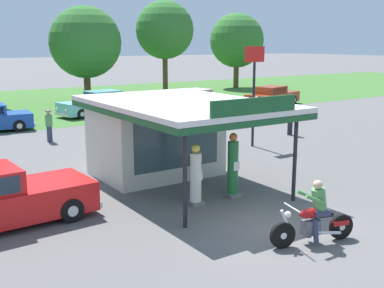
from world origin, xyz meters
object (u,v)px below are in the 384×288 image
bystander_standing_back_lot (256,109)px  gas_pump_offside (233,168)px  bystander_strolling_foreground (49,125)px  gas_pump_nearside (196,177)px  parked_car_second_row_spare (197,101)px  bystander_admiring_sedan (290,117)px  motorcycle_with_rider (315,218)px  parked_car_back_row_right (100,104)px  parked_car_back_row_left (272,96)px  roadside_pole_sign (254,79)px

bystander_standing_back_lot → gas_pump_offside: bearing=-134.2°
gas_pump_offside → bystander_strolling_foreground: 11.85m
gas_pump_offside → bystander_standing_back_lot: size_ratio=1.25×
gas_pump_nearside → bystander_standing_back_lot: 15.25m
parked_car_second_row_spare → bystander_admiring_sedan: bystander_admiring_sedan is taller
motorcycle_with_rider → parked_car_back_row_right: size_ratio=0.38×
bystander_admiring_sedan → parked_car_back_row_right: bearing=113.7°
gas_pump_nearside → parked_car_back_row_left: (17.92, 15.88, -0.14)m
parked_car_back_row_left → roadside_pole_sign: size_ratio=1.25×
gas_pump_nearside → gas_pump_offside: bearing=0.0°
roadside_pole_sign → parked_car_back_row_right: bearing=98.3°
gas_pump_nearside → parked_car_second_row_spare: size_ratio=0.33×
bystander_admiring_sedan → roadside_pole_sign: bearing=-163.4°
bystander_strolling_foreground → motorcycle_with_rider: bearing=-84.7°
bystander_standing_back_lot → roadside_pole_sign: roadside_pole_sign is taller
motorcycle_with_rider → parked_car_back_row_right: parked_car_back_row_right is taller
bystander_admiring_sedan → bystander_standing_back_lot: bearing=75.5°
parked_car_back_row_left → bystander_admiring_sedan: size_ratio=3.24×
parked_car_second_row_spare → parked_car_back_row_right: parked_car_back_row_right is taller
gas_pump_nearside → parked_car_back_row_left: size_ratio=0.32×
gas_pump_offside → motorcycle_with_rider: bearing=-99.3°
bystander_strolling_foreground → bystander_admiring_sedan: bearing=-25.4°
bystander_strolling_foreground → parked_car_back_row_right: bearing=51.4°
gas_pump_offside → roadside_pole_sign: bearing=44.5°
gas_pump_offside → parked_car_back_row_right: bearing=79.3°
gas_pump_offside → bystander_admiring_sedan: (8.93, 6.41, 0.01)m
bystander_strolling_foreground → roadside_pole_sign: roadside_pole_sign is taller
gas_pump_offside → bystander_standing_back_lot: bearing=45.8°
gas_pump_nearside → roadside_pole_sign: bearing=38.1°
parked_car_second_row_spare → parked_car_back_row_left: bearing=-5.5°
roadside_pole_sign → gas_pump_nearside: bearing=-141.9°
parked_car_second_row_spare → bystander_standing_back_lot: 6.30m
parked_car_back_row_left → bystander_admiring_sedan: (-7.59, -9.47, 0.25)m
bystander_standing_back_lot → bystander_strolling_foreground: 12.12m
motorcycle_with_rider → bystander_admiring_sedan: size_ratio=1.25×
gas_pump_nearside → bystander_admiring_sedan: (10.33, 6.41, 0.10)m
parked_car_back_row_left → bystander_standing_back_lot: (-6.60, -5.67, 0.16)m
gas_pump_offside → roadside_pole_sign: (5.46, 5.38, 2.22)m
gas_pump_offside → bystander_admiring_sedan: 10.99m
bystander_admiring_sedan → parked_car_back_row_left: bearing=51.3°
parked_car_back_row_right → roadside_pole_sign: bearing=-81.7°
bystander_admiring_sedan → roadside_pole_sign: 4.24m
gas_pump_offside → bystander_admiring_sedan: size_ratio=1.15×
motorcycle_with_rider → parked_car_back_row_right: bearing=79.6°
parked_car_back_row_left → bystander_strolling_foreground: (-18.63, -4.22, 0.13)m
parked_car_back_row_right → gas_pump_nearside: bearing=-104.8°
motorcycle_with_rider → roadside_pole_sign: bearing=56.8°
motorcycle_with_rider → gas_pump_nearside: bearing=100.7°
motorcycle_with_rider → parked_car_second_row_spare: size_ratio=0.39×
gas_pump_offside → parked_car_back_row_left: 22.91m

